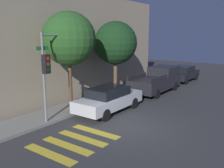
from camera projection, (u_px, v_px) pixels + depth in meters
name	position (u px, v px, depth m)	size (l,w,h in m)	color
ground_plane	(126.00, 127.00, 12.16)	(60.00, 60.00, 0.00)	#333335
sidewalk	(65.00, 110.00, 14.59)	(26.00, 2.11, 0.14)	slate
building_row	(15.00, 47.00, 16.45)	(26.00, 6.00, 7.25)	gray
crosswalk	(75.00, 142.00, 10.49)	(3.17, 2.60, 0.00)	gold
traffic_light_pole	(52.00, 60.00, 12.25)	(2.36, 0.56, 4.54)	slate
sedan_near_corner	(109.00, 99.00, 14.38)	(4.58, 1.82, 1.47)	#B7BABF
pickup_truck	(157.00, 80.00, 19.36)	(5.24, 2.04, 1.89)	black
sedan_middle	(183.00, 73.00, 23.79)	(4.26, 1.87, 1.47)	black
tree_near_corner	(69.00, 39.00, 13.90)	(3.03, 3.03, 5.71)	#4C3823
tree_midblock	(116.00, 43.00, 17.58)	(3.03, 3.03, 5.35)	brown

